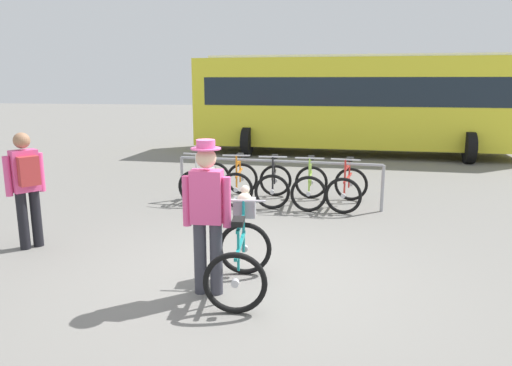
{
  "coord_description": "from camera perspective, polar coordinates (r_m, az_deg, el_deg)",
  "views": [
    {
      "loc": [
        0.96,
        -5.33,
        2.33
      ],
      "look_at": [
        0.01,
        0.81,
        1.0
      ],
      "focal_mm": 33.67,
      "sensor_mm": 36.0,
      "label": 1
    }
  ],
  "objects": [
    {
      "name": "racked_bike_white",
      "position": [
        9.65,
        -6.04,
        0.29
      ],
      "size": [
        0.85,
        1.2,
        0.97
      ],
      "color": "black",
      "rests_on": "ground"
    },
    {
      "name": "featured_bicycle",
      "position": [
        5.48,
        -1.76,
        -7.62
      ],
      "size": [
        0.75,
        1.23,
        1.09
      ],
      "color": "black",
      "rests_on": "ground"
    },
    {
      "name": "pedestrian_with_backpack",
      "position": [
        7.36,
        -25.61,
        -0.03
      ],
      "size": [
        0.46,
        0.47,
        1.64
      ],
      "color": "black",
      "rests_on": "ground"
    },
    {
      "name": "ground_plane",
      "position": [
        5.9,
        -1.32,
        -11.21
      ],
      "size": [
        80.0,
        80.0,
        0.0
      ],
      "primitive_type": "plane",
      "color": "slate"
    },
    {
      "name": "person_with_featured_bike",
      "position": [
        5.22,
        -5.82,
        -3.36
      ],
      "size": [
        0.53,
        0.32,
        1.72
      ],
      "color": "#383842",
      "rests_on": "ground"
    },
    {
      "name": "bike_rack_rail",
      "position": [
        9.03,
        2.59,
        1.58
      ],
      "size": [
        3.9,
        0.37,
        0.88
      ],
      "color": "#99999E",
      "rests_on": "ground"
    },
    {
      "name": "racked_bike_black",
      "position": [
        9.28,
        2.14,
        -0.12
      ],
      "size": [
        0.72,
        1.15,
        0.98
      ],
      "color": "black",
      "rests_on": "ground"
    },
    {
      "name": "racked_bike_lime",
      "position": [
        9.17,
        6.43,
        -0.34
      ],
      "size": [
        0.67,
        1.11,
        0.97
      ],
      "color": "black",
      "rests_on": "ground"
    },
    {
      "name": "racked_bike_red",
      "position": [
        9.12,
        10.8,
        -0.55
      ],
      "size": [
        0.84,
        1.18,
        0.97
      ],
      "color": "black",
      "rests_on": "ground"
    },
    {
      "name": "racked_bike_orange",
      "position": [
        9.44,
        -2.03,
        0.09
      ],
      "size": [
        0.73,
        1.14,
        0.97
      ],
      "color": "black",
      "rests_on": "ground"
    },
    {
      "name": "bus_distant",
      "position": [
        15.76,
        11.72,
        9.72
      ],
      "size": [
        10.11,
        3.74,
        3.08
      ],
      "color": "yellow",
      "rests_on": "ground"
    }
  ]
}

